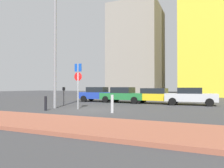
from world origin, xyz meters
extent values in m
plane|color=#38383A|center=(0.00, 0.00, 0.00)|extent=(120.00, 120.00, 0.00)
cube|color=#93513D|center=(0.00, -5.27, 0.07)|extent=(40.00, 3.38, 0.14)
cube|color=#1E389E|center=(-3.07, 7.46, 0.65)|extent=(4.52, 2.14, 0.67)
cube|color=black|center=(-3.43, 7.43, 1.26)|extent=(2.01, 1.80, 0.54)
cylinder|color=black|center=(-1.65, 8.47, 0.32)|extent=(0.65, 0.27, 0.64)
cylinder|color=black|center=(-1.52, 6.67, 0.32)|extent=(0.65, 0.27, 0.64)
cylinder|color=black|center=(-4.63, 8.25, 0.32)|extent=(0.65, 0.27, 0.64)
cylinder|color=black|center=(-4.49, 6.44, 0.32)|extent=(0.65, 0.27, 0.64)
cube|color=#237238|center=(-0.40, 7.21, 0.63)|extent=(4.59, 2.13, 0.63)
cube|color=black|center=(-0.46, 7.21, 1.23)|extent=(2.09, 1.80, 0.57)
cylinder|color=black|center=(1.18, 7.99, 0.32)|extent=(0.65, 0.27, 0.64)
cylinder|color=black|center=(1.05, 6.19, 0.32)|extent=(0.65, 0.27, 0.64)
cylinder|color=black|center=(-1.85, 8.22, 0.32)|extent=(0.65, 0.27, 0.64)
cylinder|color=black|center=(-1.98, 6.42, 0.32)|extent=(0.65, 0.27, 0.64)
cube|color=gold|center=(2.89, 7.07, 0.63)|extent=(4.55, 1.84, 0.62)
cube|color=black|center=(2.70, 7.07, 1.18)|extent=(2.30, 1.62, 0.49)
cylinder|color=black|center=(4.45, 7.83, 0.32)|extent=(0.65, 0.25, 0.64)
cylinder|color=black|center=(4.38, 6.17, 0.32)|extent=(0.65, 0.25, 0.64)
cylinder|color=black|center=(1.41, 7.96, 0.32)|extent=(0.65, 0.25, 0.64)
cylinder|color=black|center=(1.34, 6.31, 0.32)|extent=(0.65, 0.25, 0.64)
cube|color=#B7BABF|center=(5.84, 6.86, 0.65)|extent=(4.26, 1.91, 0.66)
cube|color=black|center=(5.77, 6.86, 1.23)|extent=(2.01, 1.64, 0.50)
cylinder|color=black|center=(7.21, 7.77, 0.32)|extent=(0.65, 0.26, 0.64)
cylinder|color=black|center=(7.31, 6.11, 0.32)|extent=(0.65, 0.26, 0.64)
cylinder|color=black|center=(4.38, 7.61, 0.32)|extent=(0.65, 0.26, 0.64)
cylinder|color=black|center=(4.47, 5.94, 0.32)|extent=(0.65, 0.26, 0.64)
cylinder|color=gray|center=(-1.09, 0.19, 1.60)|extent=(0.10, 0.10, 3.19)
cube|color=#1447B7|center=(-1.09, 0.19, 2.89)|extent=(0.55, 0.04, 0.55)
cylinder|color=red|center=(-1.09, 0.19, 2.26)|extent=(0.60, 0.03, 0.60)
cylinder|color=#4C4C51|center=(-3.78, 2.15, 0.62)|extent=(0.08, 0.08, 1.25)
cube|color=black|center=(-3.78, 2.15, 1.39)|extent=(0.18, 0.14, 0.28)
cylinder|color=gray|center=(-2.98, 0.04, 3.98)|extent=(0.20, 0.20, 7.96)
cylinder|color=#B7B7BC|center=(1.95, -0.79, 0.54)|extent=(0.17, 0.17, 1.07)
cylinder|color=black|center=(-2.51, -1.45, 0.47)|extent=(0.17, 0.17, 0.94)
cube|color=gray|center=(-6.78, 32.26, 9.45)|extent=(10.22, 11.22, 18.90)
camera|label=1|loc=(7.05, -12.26, 1.54)|focal=33.87mm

